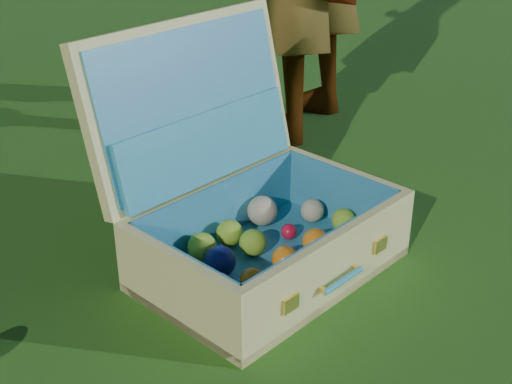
% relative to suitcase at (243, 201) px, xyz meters
% --- Properties ---
extents(ground, '(60.00, 60.00, 0.00)m').
position_rel_suitcase_xyz_m(ground, '(0.10, -0.18, -0.16)').
color(ground, '#215114').
rests_on(ground, ground).
extents(suitcase, '(0.74, 0.70, 0.56)m').
position_rel_suitcase_xyz_m(suitcase, '(0.00, 0.00, 0.00)').
color(suitcase, '#DDD177').
rests_on(suitcase, ground).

